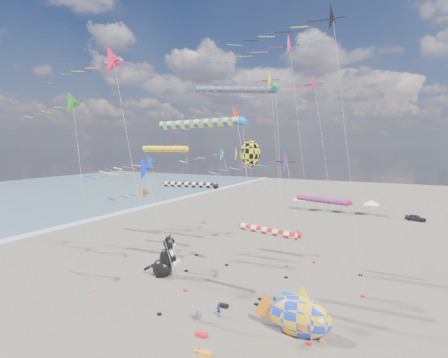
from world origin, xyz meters
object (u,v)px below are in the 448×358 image
object	(u,v)px
child_green	(274,302)
parked_car	(416,218)
fish_inflatable	(299,317)
cat_inflatable	(164,255)
child_blue	(219,310)
person_adult	(199,313)

from	to	relation	value
child_green	parked_car	size ratio (longest dim) A/B	0.30
fish_inflatable	cat_inflatable	bearing A→B (deg)	162.74
cat_inflatable	child_blue	xyz separation A→B (m)	(9.83, -5.46, -1.86)
fish_inflatable	child_green	distance (m)	4.71
person_adult	parked_car	xyz separation A→B (m)	(17.61, 52.72, -0.19)
fish_inflatable	child_green	world-z (taller)	fish_inflatable
child_green	child_blue	size ratio (longest dim) A/B	0.96
person_adult	parked_car	bearing A→B (deg)	38.43
person_adult	child_green	xyz separation A→B (m)	(4.86, 5.23, -0.27)
cat_inflatable	child_green	distance (m)	13.87
person_adult	fish_inflatable	bearing A→B (deg)	-20.24
fish_inflatable	child_green	bearing A→B (deg)	132.47
fish_inflatable	child_blue	bearing A→B (deg)	-177.86
parked_car	fish_inflatable	bearing A→B (deg)	-170.58
fish_inflatable	person_adult	world-z (taller)	fish_inflatable
cat_inflatable	parked_car	xyz separation A→B (m)	(26.37, 45.70, -1.80)
fish_inflatable	child_green	xyz separation A→B (m)	(-3.12, 3.41, -0.94)
child_blue	child_green	bearing A→B (deg)	9.34
fish_inflatable	child_blue	world-z (taller)	fish_inflatable
fish_inflatable	parked_car	xyz separation A→B (m)	(9.63, 50.90, -0.86)
cat_inflatable	person_adult	bearing A→B (deg)	-51.33
cat_inflatable	child_green	world-z (taller)	cat_inflatable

